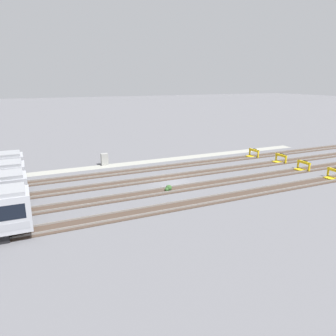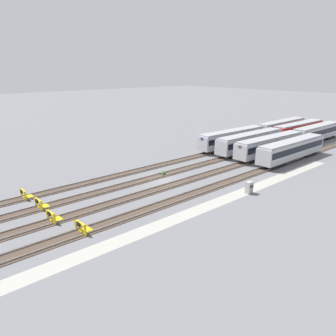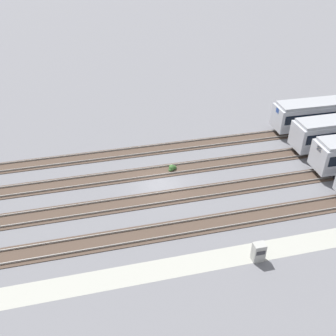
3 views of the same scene
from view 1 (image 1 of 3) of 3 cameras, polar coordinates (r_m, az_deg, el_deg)
ground_plane at (r=36.87m, az=1.13°, el=-2.56°), size 400.00×400.00×0.00m
service_walkway at (r=46.07m, az=-4.57°, el=0.99°), size 54.00×2.00×0.01m
rail_track_nearest at (r=42.55m, az=-2.73°, el=-0.11°), size 90.00×2.24×0.21m
rail_track_near_inner at (r=38.72m, az=-0.28°, el=-1.62°), size 90.00×2.24×0.21m
rail_track_middle at (r=35.02m, az=2.70°, el=-3.46°), size 90.00×2.24×0.21m
rail_track_far_inner at (r=31.48m, az=6.37°, el=-5.71°), size 90.00×2.24×0.21m
bumper_stop_nearest_track at (r=50.67m, az=14.52°, el=2.44°), size 1.38×2.01×1.22m
bumper_stop_near_inner_track at (r=48.33m, az=18.86°, el=1.51°), size 1.36×2.00×1.22m
bumper_stop_middle_track at (r=45.19m, az=22.32°, el=0.28°), size 1.34×2.00×1.22m
bumper_stop_far_inner_track at (r=42.73m, az=26.78°, el=-1.03°), size 1.37×2.01×1.22m
electrical_cabinet at (r=45.11m, az=-11.01°, el=1.50°), size 0.90×0.73×1.60m
weed_clump at (r=34.21m, az=0.09°, el=-3.55°), size 0.92×0.70×0.64m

